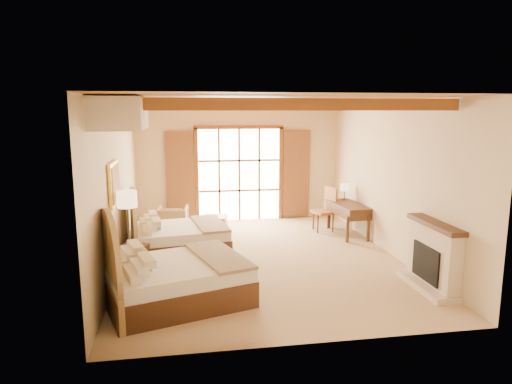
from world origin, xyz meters
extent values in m
plane|color=tan|center=(0.00, 0.00, 0.00)|extent=(7.00, 7.00, 0.00)
plane|color=beige|center=(0.00, 3.50, 1.60)|extent=(5.50, 0.00, 5.50)
plane|color=beige|center=(-2.75, 0.00, 1.60)|extent=(0.00, 7.00, 7.00)
plane|color=beige|center=(2.75, 0.00, 1.60)|extent=(0.00, 7.00, 7.00)
plane|color=#B67236|center=(0.00, 0.00, 3.20)|extent=(7.00, 7.00, 0.00)
cube|color=white|center=(0.00, 3.46, 1.25)|extent=(2.20, 0.02, 2.50)
cube|color=brown|center=(-1.60, 3.43, 1.25)|extent=(0.75, 0.06, 2.40)
cube|color=brown|center=(1.60, 3.43, 1.25)|extent=(0.75, 0.06, 2.40)
cube|color=beige|center=(2.62, -2.00, 0.55)|extent=(0.25, 1.30, 1.10)
cube|color=black|center=(2.55, -2.00, 0.45)|extent=(0.18, 0.80, 0.60)
cube|color=beige|center=(2.53, -2.00, 0.05)|extent=(0.45, 1.40, 0.10)
cube|color=#492D1C|center=(2.61, -2.00, 1.12)|extent=(0.30, 1.40, 0.08)
cube|color=yellow|center=(-2.71, -0.75, 1.75)|extent=(0.05, 0.95, 0.75)
cube|color=#B88142|center=(-2.68, -0.75, 1.75)|extent=(0.02, 0.82, 0.62)
cube|color=beige|center=(-2.40, -2.00, 2.95)|extent=(0.70, 1.40, 0.45)
cube|color=#492D1C|center=(-1.68, -1.86, 0.21)|extent=(2.50, 2.16, 0.41)
cube|color=white|center=(-1.68, -1.86, 0.53)|extent=(2.45, 2.11, 0.23)
cube|color=#8E775B|center=(-0.96, -1.86, 0.65)|extent=(1.09, 1.75, 0.05)
cube|color=#9B9E70|center=(-2.17, -1.86, 0.76)|extent=(0.25, 0.45, 0.25)
cube|color=#492D1C|center=(-1.64, 0.64, 0.19)|extent=(2.14, 1.74, 0.38)
cube|color=white|center=(-1.64, 0.64, 0.48)|extent=(2.10, 1.71, 0.21)
cube|color=#8E775B|center=(-0.98, 0.64, 0.60)|extent=(0.80, 1.57, 0.05)
cube|color=#9B9E70|center=(-2.09, 0.64, 0.70)|extent=(0.17, 0.41, 0.23)
cube|color=#492D1C|center=(-2.47, -0.47, 0.27)|extent=(0.58, 0.58, 0.54)
cylinder|color=#342A18|center=(-2.50, -0.80, 0.01)|extent=(0.23, 0.23, 0.03)
cylinder|color=#342A18|center=(-2.50, -0.80, 0.72)|extent=(0.04, 0.04, 1.38)
cylinder|color=beige|center=(-2.50, -0.80, 1.48)|extent=(0.34, 0.34, 0.29)
imported|color=#A18054|center=(-1.80, 2.36, 0.34)|extent=(0.79, 0.80, 0.67)
cube|color=tan|center=(-0.77, 2.26, 0.20)|extent=(0.65, 0.65, 0.40)
cube|color=#492D1C|center=(2.41, 1.50, 0.74)|extent=(0.74, 1.47, 0.05)
cube|color=#492D1C|center=(2.41, 1.50, 0.61)|extent=(0.72, 1.43, 0.22)
cube|color=#955D3F|center=(1.92, 1.92, 0.48)|extent=(0.60, 0.60, 0.06)
cube|color=#955D3F|center=(2.14, 1.92, 0.81)|extent=(0.19, 0.48, 0.59)
cylinder|color=#342A18|center=(2.48, 1.99, 0.78)|extent=(0.12, 0.12, 0.02)
cylinder|color=#342A18|center=(2.48, 1.99, 0.92)|extent=(0.02, 0.02, 0.28)
cylinder|color=beige|center=(2.48, 1.99, 1.09)|extent=(0.20, 0.20, 0.16)
camera|label=1|loc=(-1.55, -8.81, 2.99)|focal=32.00mm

